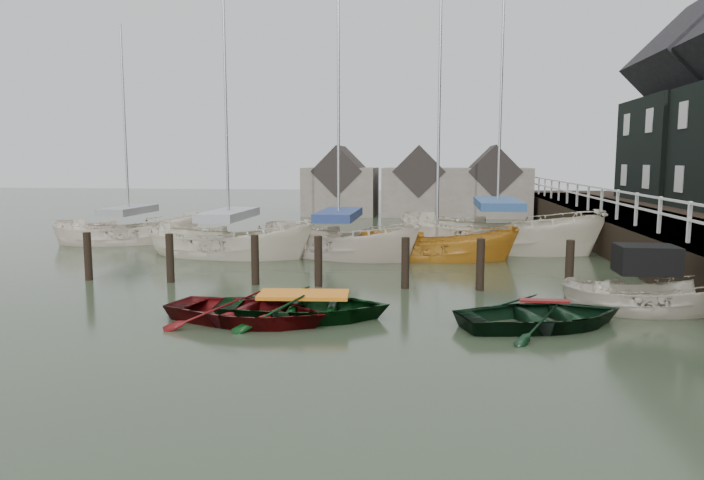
# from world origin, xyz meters

# --- Properties ---
(ground) EXTENTS (120.00, 120.00, 0.00)m
(ground) POSITION_xyz_m (0.00, 0.00, 0.00)
(ground) COLOR #2A3421
(ground) RESTS_ON ground
(pier) EXTENTS (3.04, 32.00, 2.70)m
(pier) POSITION_xyz_m (9.48, 10.00, 0.71)
(pier) COLOR black
(pier) RESTS_ON ground
(mooring_pilings) EXTENTS (13.72, 0.22, 1.80)m
(mooring_pilings) POSITION_xyz_m (-1.11, 3.00, 0.50)
(mooring_pilings) COLOR black
(mooring_pilings) RESTS_ON ground
(far_sheds) EXTENTS (14.00, 4.08, 4.39)m
(far_sheds) POSITION_xyz_m (0.83, 26.00, 1.86)
(far_sheds) COLOR #665B51
(far_sheds) RESTS_ON ground
(rowboat_red) EXTENTS (4.18, 3.41, 0.76)m
(rowboat_red) POSITION_xyz_m (-2.00, -1.04, 0.00)
(rowboat_red) COLOR #510B0C
(rowboat_red) RESTS_ON ground
(rowboat_green) EXTENTS (4.03, 3.04, 0.79)m
(rowboat_green) POSITION_xyz_m (-0.86, -0.58, 0.00)
(rowboat_green) COLOR black
(rowboat_green) RESTS_ON ground
(rowboat_dkgreen) EXTENTS (4.31, 3.68, 0.75)m
(rowboat_dkgreen) POSITION_xyz_m (4.26, -0.61, 0.00)
(rowboat_dkgreen) COLOR black
(rowboat_dkgreen) RESTS_ON ground
(motorboat) EXTENTS (3.78, 1.45, 2.26)m
(motorboat) POSITION_xyz_m (6.80, 0.96, 0.12)
(motorboat) COLOR #BCB4A0
(motorboat) RESTS_ON ground
(sailboat_a) EXTENTS (6.88, 3.52, 11.76)m
(sailboat_a) POSITION_xyz_m (-5.43, 8.01, 0.06)
(sailboat_a) COLOR beige
(sailboat_a) RESTS_ON ground
(sailboat_b) EXTENTS (7.01, 4.97, 11.55)m
(sailboat_b) POSITION_xyz_m (-1.46, 8.47, 0.06)
(sailboat_b) COLOR beige
(sailboat_b) RESTS_ON ground
(sailboat_c) EXTENTS (5.80, 2.54, 11.09)m
(sailboat_c) POSITION_xyz_m (2.06, 8.40, 0.02)
(sailboat_c) COLOR #C07F24
(sailboat_c) RESTS_ON ground
(sailboat_d) EXTENTS (8.51, 5.47, 11.71)m
(sailboat_d) POSITION_xyz_m (4.38, 10.82, 0.06)
(sailboat_d) COLOR beige
(sailboat_d) RESTS_ON ground
(sailboat_e) EXTENTS (6.35, 4.30, 10.09)m
(sailboat_e) POSITION_xyz_m (-10.79, 10.99, 0.06)
(sailboat_e) COLOR silver
(sailboat_e) RESTS_ON ground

